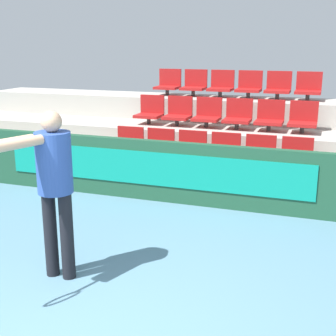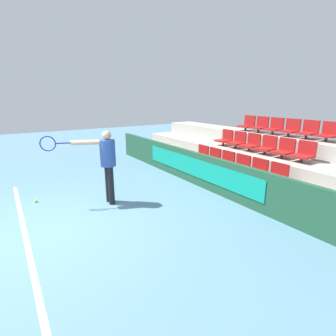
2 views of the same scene
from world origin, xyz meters
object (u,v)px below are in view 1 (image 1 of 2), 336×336
object	(u,v)px
stadium_chair_1	(159,147)
stadium_chair_4	(259,155)
stadium_chair_16	(278,87)
stadium_chair_13	(194,85)
stadium_chair_3	(224,152)
stadium_chair_7	(178,113)
stadium_chair_2	(191,150)
stadium_chair_0	(128,145)
stadium_chair_8	(207,114)
stadium_chair_11	(303,119)
stadium_chair_15	(249,86)
stadium_chair_17	(308,88)
tennis_player	(49,178)
stadium_chair_6	(150,112)
stadium_chair_12	(168,84)
stadium_chair_5	(296,158)
stadium_chair_9	(238,116)
stadium_chair_14	(221,85)
stadium_chair_10	(270,118)

from	to	relation	value
stadium_chair_1	stadium_chair_4	xyz separation A→B (m)	(1.60, 0.00, 0.00)
stadium_chair_4	stadium_chair_16	size ratio (longest dim) A/B	1.00
stadium_chair_13	stadium_chair_3	bearing A→B (deg)	-62.01
stadium_chair_4	stadium_chair_7	bearing A→B (deg)	147.90
stadium_chair_3	stadium_chair_2	bearing A→B (deg)	180.00
stadium_chair_0	stadium_chair_16	xyz separation A→B (m)	(2.13, 2.00, 0.82)
stadium_chair_7	stadium_chair_8	xyz separation A→B (m)	(0.53, 0.00, 0.00)
stadium_chair_0	stadium_chair_11	size ratio (longest dim) A/B	1.00
stadium_chair_15	stadium_chair_13	bearing A→B (deg)	180.00
stadium_chair_17	tennis_player	distance (m)	5.63
stadium_chair_6	stadium_chair_12	world-z (taller)	stadium_chair_12
stadium_chair_2	stadium_chair_16	size ratio (longest dim) A/B	1.00
stadium_chair_3	tennis_player	xyz separation A→B (m)	(-0.95, -3.24, 0.40)
stadium_chair_5	stadium_chair_17	distance (m)	2.17
stadium_chair_8	stadium_chair_12	world-z (taller)	stadium_chair_12
stadium_chair_0	stadium_chair_4	bearing A→B (deg)	0.00
stadium_chair_6	stadium_chair_11	distance (m)	2.66
stadium_chair_5	stadium_chair_9	bearing A→B (deg)	136.74
stadium_chair_7	stadium_chair_12	world-z (taller)	stadium_chair_12
stadium_chair_16	stadium_chair_13	bearing A→B (deg)	180.00
stadium_chair_7	stadium_chair_14	bearing A→B (deg)	62.01
stadium_chair_7	stadium_chair_17	xyz separation A→B (m)	(2.13, 1.00, 0.41)
stadium_chair_10	stadium_chair_14	xyz separation A→B (m)	(-1.06, 1.00, 0.41)
stadium_chair_4	stadium_chair_12	xyz separation A→B (m)	(-2.13, 2.00, 0.82)
stadium_chair_3	stadium_chair_12	bearing A→B (deg)	128.56
stadium_chair_16	stadium_chair_2	bearing A→B (deg)	-117.99
stadium_chair_2	stadium_chair_13	world-z (taller)	stadium_chair_13
stadium_chair_5	stadium_chair_2	bearing A→B (deg)	180.00
stadium_chair_4	stadium_chair_9	size ratio (longest dim) A/B	1.00
stadium_chair_13	stadium_chair_7	bearing A→B (deg)	-90.00
stadium_chair_6	stadium_chair_13	xyz separation A→B (m)	(0.53, 1.00, 0.41)
stadium_chair_6	stadium_chair_8	bearing A→B (deg)	0.00
stadium_chair_7	stadium_chair_13	bearing A→B (deg)	90.00
stadium_chair_1	stadium_chair_11	size ratio (longest dim) A/B	1.00
stadium_chair_8	stadium_chair_4	bearing A→B (deg)	-43.26
stadium_chair_15	stadium_chair_5	bearing A→B (deg)	-62.01
stadium_chair_5	stadium_chair_15	world-z (taller)	stadium_chair_15
tennis_player	stadium_chair_2	bearing A→B (deg)	103.29
stadium_chair_6	stadium_chair_7	world-z (taller)	same
stadium_chair_2	stadium_chair_9	distance (m)	1.21
stadium_chair_11	stadium_chair_16	bearing A→B (deg)	117.99
stadium_chair_1	stadium_chair_6	xyz separation A→B (m)	(-0.53, 1.00, 0.41)
stadium_chair_0	stadium_chair_17	bearing A→B (deg)	36.97
tennis_player	stadium_chair_11	bearing A→B (deg)	85.22
stadium_chair_11	stadium_chair_17	xyz separation A→B (m)	(0.00, 1.00, 0.41)
stadium_chair_12	stadium_chair_15	bearing A→B (deg)	0.00
stadium_chair_8	stadium_chair_9	size ratio (longest dim) A/B	1.00
stadium_chair_2	stadium_chair_7	bearing A→B (deg)	117.99
stadium_chair_10	stadium_chair_4	bearing A→B (deg)	-90.00
stadium_chair_6	stadium_chair_17	world-z (taller)	stadium_chair_17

